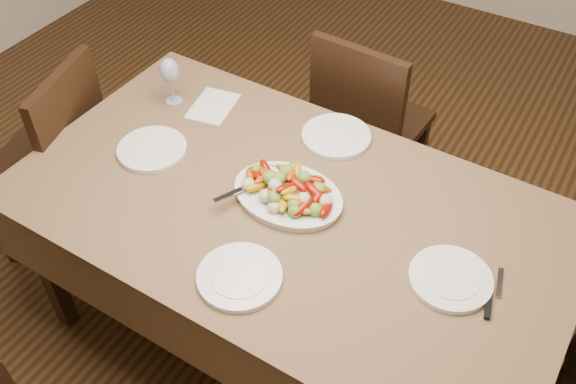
% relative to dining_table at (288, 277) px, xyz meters
% --- Properties ---
extents(floor, '(6.00, 6.00, 0.00)m').
position_rel_dining_table_xyz_m(floor, '(-0.18, -0.01, -0.38)').
color(floor, '#3A2411').
rests_on(floor, ground).
extents(dining_table, '(1.86, 1.07, 0.76)m').
position_rel_dining_table_xyz_m(dining_table, '(0.00, 0.00, 0.00)').
color(dining_table, brown).
rests_on(dining_table, ground).
extents(chair_far, '(0.44, 0.44, 0.95)m').
position_rel_dining_table_xyz_m(chair_far, '(-0.08, 0.88, 0.10)').
color(chair_far, black).
rests_on(chair_far, ground).
extents(chair_left, '(0.51, 0.51, 0.95)m').
position_rel_dining_table_xyz_m(chair_left, '(-1.14, -0.07, 0.10)').
color(chair_left, black).
rests_on(chair_left, ground).
extents(serving_platter, '(0.37, 0.28, 0.02)m').
position_rel_dining_table_xyz_m(serving_platter, '(-0.02, 0.03, 0.39)').
color(serving_platter, white).
rests_on(serving_platter, dining_table).
extents(roasted_vegetables, '(0.31, 0.21, 0.09)m').
position_rel_dining_table_xyz_m(roasted_vegetables, '(-0.02, 0.03, 0.45)').
color(roasted_vegetables, '#800C02').
rests_on(roasted_vegetables, serving_platter).
extents(serving_spoon, '(0.28, 0.15, 0.03)m').
position_rel_dining_table_xyz_m(serving_spoon, '(-0.08, -0.01, 0.43)').
color(serving_spoon, '#9EA0A8').
rests_on(serving_spoon, serving_platter).
extents(plate_left, '(0.25, 0.25, 0.02)m').
position_rel_dining_table_xyz_m(plate_left, '(-0.56, -0.02, 0.39)').
color(plate_left, white).
rests_on(plate_left, dining_table).
extents(plate_right, '(0.25, 0.25, 0.02)m').
position_rel_dining_table_xyz_m(plate_right, '(0.57, -0.02, 0.39)').
color(plate_right, white).
rests_on(plate_right, dining_table).
extents(plate_far, '(0.25, 0.25, 0.02)m').
position_rel_dining_table_xyz_m(plate_far, '(-0.03, 0.39, 0.39)').
color(plate_far, white).
rests_on(plate_far, dining_table).
extents(plate_near, '(0.25, 0.25, 0.02)m').
position_rel_dining_table_xyz_m(plate_near, '(0.03, -0.33, 0.39)').
color(plate_near, white).
rests_on(plate_near, dining_table).
extents(wine_glass, '(0.08, 0.08, 0.20)m').
position_rel_dining_table_xyz_m(wine_glass, '(-0.67, 0.26, 0.48)').
color(wine_glass, '#8C99A5').
rests_on(wine_glass, dining_table).
extents(menu_card, '(0.19, 0.23, 0.00)m').
position_rel_dining_table_xyz_m(menu_card, '(-0.53, 0.31, 0.38)').
color(menu_card, silver).
rests_on(menu_card, dining_table).
extents(table_knife, '(0.06, 0.20, 0.01)m').
position_rel_dining_table_xyz_m(table_knife, '(0.69, -0.01, 0.38)').
color(table_knife, '#9EA0A8').
rests_on(table_knife, dining_table).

